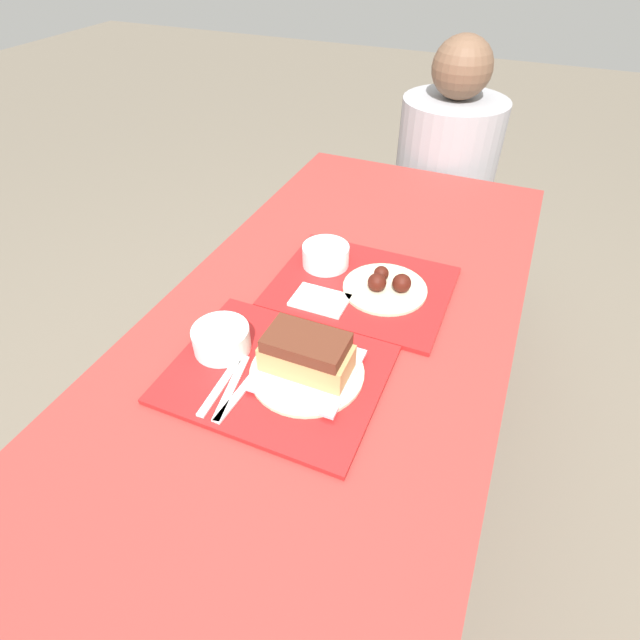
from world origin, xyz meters
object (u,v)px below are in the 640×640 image
object	(u,v)px
bowl_coleslaw_near	(221,338)
bowl_coleslaw_far	(326,254)
wings_plate_far	(386,285)
tray_near	(277,374)
tray_far	(362,287)
brisket_sandwich_plate	(307,360)
person_seated_across	(448,152)

from	to	relation	value
bowl_coleslaw_near	bowl_coleslaw_far	distance (m)	0.38
bowl_coleslaw_far	wings_plate_far	world-z (taller)	same
bowl_coleslaw_near	tray_near	bearing A→B (deg)	-6.72
tray_far	brisket_sandwich_plate	bearing A→B (deg)	-90.53
brisket_sandwich_plate	person_seated_across	world-z (taller)	person_seated_across
bowl_coleslaw_near	wings_plate_far	bearing A→B (deg)	52.10
wings_plate_far	tray_near	bearing A→B (deg)	-109.26
bowl_coleslaw_near	bowl_coleslaw_far	size ratio (longest dim) A/B	1.00
tray_far	wings_plate_far	size ratio (longest dim) A/B	2.07
brisket_sandwich_plate	bowl_coleslaw_near	bearing A→B (deg)	-178.82
bowl_coleslaw_near	person_seated_across	world-z (taller)	person_seated_across
tray_near	person_seated_across	size ratio (longest dim) A/B	0.63
bowl_coleslaw_far	tray_near	bearing A→B (deg)	-81.91
bowl_coleslaw_far	person_seated_across	size ratio (longest dim) A/B	0.18
brisket_sandwich_plate	wings_plate_far	distance (m)	0.33
brisket_sandwich_plate	person_seated_across	bearing A→B (deg)	89.33
tray_near	bowl_coleslaw_far	bearing A→B (deg)	98.09
tray_far	person_seated_across	xyz separation A→B (m)	(0.01, 0.96, -0.02)
tray_far	bowl_coleslaw_near	bearing A→B (deg)	-121.05
tray_near	bowl_coleslaw_near	xyz separation A→B (m)	(-0.14, 0.02, 0.04)
bowl_coleslaw_far	tray_far	bearing A→B (deg)	-22.61
tray_far	bowl_coleslaw_near	distance (m)	0.38
tray_near	bowl_coleslaw_near	distance (m)	0.14
tray_far	bowl_coleslaw_far	world-z (taller)	bowl_coleslaw_far
bowl_coleslaw_near	brisket_sandwich_plate	world-z (taller)	brisket_sandwich_plate
person_seated_across	wings_plate_far	bearing A→B (deg)	-87.12
bowl_coleslaw_far	person_seated_across	distance (m)	0.92
bowl_coleslaw_far	wings_plate_far	distance (m)	0.18
tray_near	bowl_coleslaw_near	size ratio (longest dim) A/B	3.52
tray_near	wings_plate_far	world-z (taller)	wings_plate_far
tray_near	person_seated_across	distance (m)	1.30
brisket_sandwich_plate	wings_plate_far	world-z (taller)	brisket_sandwich_plate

